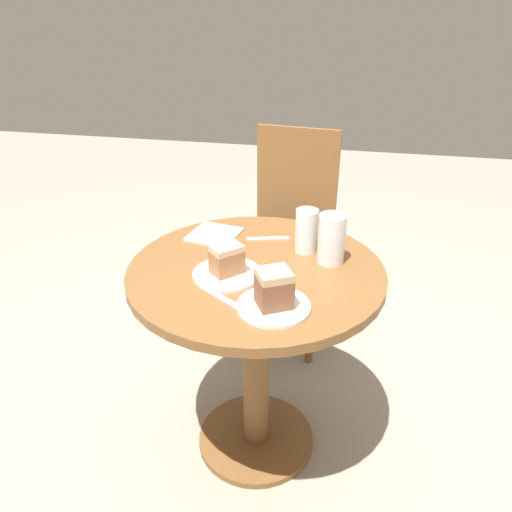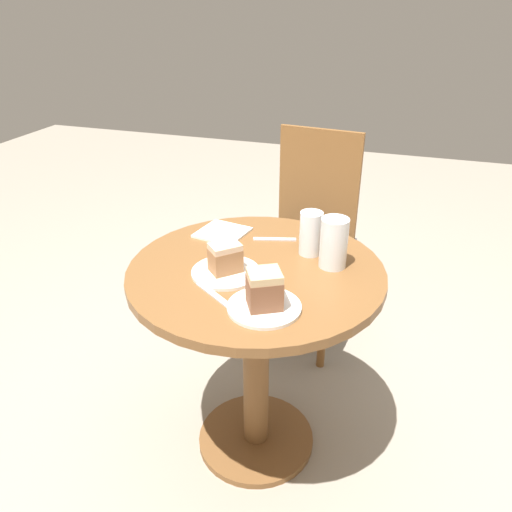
# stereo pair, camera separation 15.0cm
# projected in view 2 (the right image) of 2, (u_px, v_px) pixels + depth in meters

# --- Properties ---
(ground_plane) EXTENTS (8.00, 8.00, 0.00)m
(ground_plane) POSITION_uv_depth(u_px,v_px,m) (256.00, 440.00, 1.86)
(ground_plane) COLOR gray
(table) EXTENTS (0.79, 0.79, 0.74)m
(table) POSITION_uv_depth(u_px,v_px,m) (256.00, 320.00, 1.61)
(table) COLOR brown
(table) RESTS_ON ground_plane
(chair) EXTENTS (0.45, 0.47, 0.96)m
(chair) POSITION_uv_depth(u_px,v_px,m) (307.00, 236.00, 2.29)
(chair) COLOR brown
(chair) RESTS_ON ground_plane
(plate_near) EXTENTS (0.20, 0.20, 0.01)m
(plate_near) POSITION_uv_depth(u_px,v_px,m) (226.00, 272.00, 1.48)
(plate_near) COLOR white
(plate_near) RESTS_ON table
(plate_far) EXTENTS (0.20, 0.20, 0.01)m
(plate_far) POSITION_uv_depth(u_px,v_px,m) (264.00, 307.00, 1.32)
(plate_far) COLOR white
(plate_far) RESTS_ON table
(cake_slice_near) EXTENTS (0.11, 0.11, 0.09)m
(cake_slice_near) POSITION_uv_depth(u_px,v_px,m) (225.00, 258.00, 1.46)
(cake_slice_near) COLOR #9E6B42
(cake_slice_near) RESTS_ON plate_near
(cake_slice_far) EXTENTS (0.11, 0.11, 0.10)m
(cake_slice_far) POSITION_uv_depth(u_px,v_px,m) (264.00, 289.00, 1.29)
(cake_slice_far) COLOR brown
(cake_slice_far) RESTS_ON plate_far
(glass_lemonade) EXTENTS (0.07, 0.07, 0.14)m
(glass_lemonade) POSITION_uv_depth(u_px,v_px,m) (311.00, 235.00, 1.57)
(glass_lemonade) COLOR silver
(glass_lemonade) RESTS_ON table
(glass_water) EXTENTS (0.08, 0.08, 0.16)m
(glass_water) POSITION_uv_depth(u_px,v_px,m) (334.00, 246.00, 1.50)
(glass_water) COLOR silver
(glass_water) RESTS_ON table
(napkin_stack) EXTENTS (0.18, 0.18, 0.01)m
(napkin_stack) POSITION_uv_depth(u_px,v_px,m) (222.00, 232.00, 1.73)
(napkin_stack) COLOR white
(napkin_stack) RESTS_ON table
(fork) EXTENTS (0.15, 0.11, 0.00)m
(fork) POSITION_uv_depth(u_px,v_px,m) (215.00, 295.00, 1.37)
(fork) COLOR silver
(fork) RESTS_ON table
(spoon) EXTENTS (0.14, 0.06, 0.00)m
(spoon) POSITION_uv_depth(u_px,v_px,m) (274.00, 239.00, 1.69)
(spoon) COLOR silver
(spoon) RESTS_ON table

